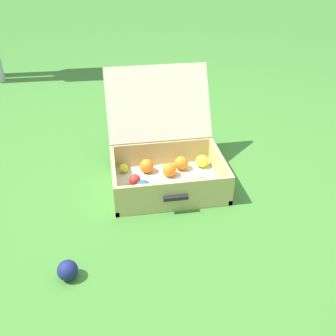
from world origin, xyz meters
name	(u,v)px	position (x,y,z in m)	size (l,w,h in m)	color
ground_plane	(157,195)	(0.00, 0.00, 0.00)	(16.00, 16.00, 0.00)	#3D7A2D
open_suitcase	(165,159)	(0.06, 0.13, 0.11)	(0.54, 0.63, 0.50)	beige
stray_ball_on_grass	(68,270)	(-0.39, -0.46, 0.04)	(0.08, 0.08, 0.08)	navy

